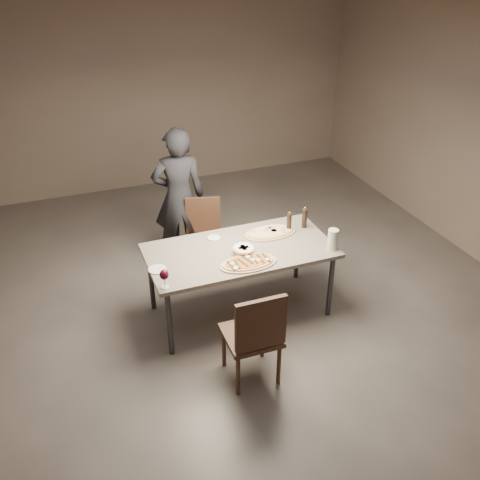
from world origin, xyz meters
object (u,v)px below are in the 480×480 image
object	(u,v)px
zucchini_pizza	(248,263)
bread_basket	(244,250)
dining_table	(240,254)
diner	(179,197)
chair_far	(204,232)
pepper_mill_left	(305,218)
carafe	(333,239)
chair_near	(255,333)
ham_pizza	(270,232)

from	to	relation	value
zucchini_pizza	bread_basket	bearing A→B (deg)	89.15
dining_table	diner	world-z (taller)	diner
chair_far	bread_basket	bearing A→B (deg)	112.05
dining_table	pepper_mill_left	size ratio (longest dim) A/B	7.77
carafe	chair_far	bearing A→B (deg)	127.12
dining_table	zucchini_pizza	bearing A→B (deg)	-95.00
chair_near	diner	world-z (taller)	diner
ham_pizza	bread_basket	size ratio (longest dim) A/B	2.65
chair_far	chair_near	bearing A→B (deg)	102.37
zucchini_pizza	pepper_mill_left	world-z (taller)	pepper_mill_left
chair_near	diner	distance (m)	2.19
ham_pizza	bread_basket	bearing A→B (deg)	-157.47
carafe	bread_basket	bearing A→B (deg)	165.07
bread_basket	chair_far	size ratio (longest dim) A/B	0.24
diner	zucchini_pizza	bearing A→B (deg)	109.23
dining_table	ham_pizza	xyz separation A→B (m)	(0.39, 0.17, 0.07)
ham_pizza	carafe	distance (m)	0.66
carafe	chair_near	world-z (taller)	carafe
diner	chair_near	bearing A→B (deg)	100.63
chair_near	diner	size ratio (longest dim) A/B	0.58
carafe	diner	bearing A→B (deg)	126.26
bread_basket	chair_near	xyz separation A→B (m)	(-0.24, -0.88, -0.26)
dining_table	chair_far	xyz separation A→B (m)	(-0.09, 0.90, -0.21)
diner	chair_far	bearing A→B (deg)	131.99
bread_basket	chair_far	distance (m)	1.05
pepper_mill_left	diner	size ratio (longest dim) A/B	0.14
zucchini_pizza	carafe	bearing A→B (deg)	4.70
ham_pizza	pepper_mill_left	xyz separation A→B (m)	(0.38, 0.00, 0.09)
ham_pizza	bread_basket	world-z (taller)	bread_basket
bread_basket	pepper_mill_left	size ratio (longest dim) A/B	0.89
zucchini_pizza	bread_basket	distance (m)	0.19
zucchini_pizza	bread_basket	world-z (taller)	bread_basket
chair_near	dining_table	bearing A→B (deg)	77.16
dining_table	chair_near	bearing A→B (deg)	-103.64
chair_far	diner	size ratio (longest dim) A/B	0.53
zucchini_pizza	chair_far	world-z (taller)	chair_far
dining_table	zucchini_pizza	distance (m)	0.29
zucchini_pizza	ham_pizza	size ratio (longest dim) A/B	1.01
zucchini_pizza	chair_far	xyz separation A→B (m)	(-0.07, 1.19, -0.28)
dining_table	ham_pizza	bearing A→B (deg)	23.65
bread_basket	diner	distance (m)	1.32
chair_near	bread_basket	bearing A→B (deg)	75.74
dining_table	bread_basket	world-z (taller)	bread_basket
dining_table	chair_far	world-z (taller)	chair_far
bread_basket	diner	bearing A→B (deg)	102.22
dining_table	pepper_mill_left	bearing A→B (deg)	12.74
zucchini_pizza	chair_near	distance (m)	0.76
chair_near	ham_pizza	bearing A→B (deg)	62.00
pepper_mill_left	chair_near	world-z (taller)	pepper_mill_left
ham_pizza	pepper_mill_left	distance (m)	0.39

